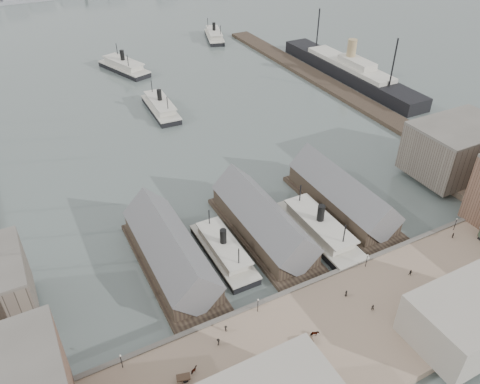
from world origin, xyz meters
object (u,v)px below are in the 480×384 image
horse_cart_left (191,372)px  horse_cart_center (312,336)px  ferry_docked_west (224,250)px  ocean_steamer (349,70)px  horse_cart_right (437,295)px

horse_cart_left → horse_cart_center: bearing=-83.6°
ferry_docked_west → horse_cart_center: size_ratio=5.28×
ocean_steamer → horse_cart_center: bearing=-131.2°
horse_cart_center → ferry_docked_west: bearing=23.4°
ferry_docked_west → horse_cart_left: 35.52m
horse_cart_left → ocean_steamer: bearing=-33.4°
ocean_steamer → horse_cart_left: (-125.94, -111.21, -1.10)m
horse_cart_center → horse_cart_left: bearing=97.3°
ferry_docked_west → horse_cart_right: bearing=-45.6°
horse_cart_right → horse_cart_center: bearing=76.0°
horse_cart_center → horse_cart_right: 31.55m
horse_cart_left → horse_cart_right: bearing=-82.6°
horse_cart_left → horse_cart_center: horse_cart_center is taller
horse_cart_right → horse_cart_left: bearing=75.2°
horse_cart_left → horse_cart_right: 57.04m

